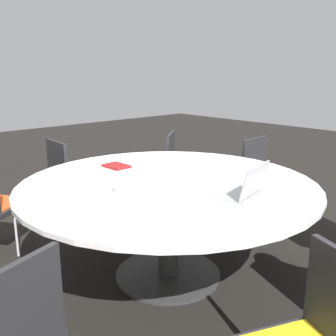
% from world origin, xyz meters
% --- Properties ---
extents(ground_plane, '(16.00, 16.00, 0.00)m').
position_xyz_m(ground_plane, '(0.00, 0.00, 0.00)').
color(ground_plane, black).
extents(conference_table, '(2.09, 2.09, 0.74)m').
position_xyz_m(conference_table, '(0.00, 0.00, 0.63)').
color(conference_table, '#333333').
rests_on(conference_table, ground_plane).
extents(chair_2, '(0.44, 0.46, 0.85)m').
position_xyz_m(chair_2, '(0.15, -1.46, 0.50)').
color(chair_2, '#262628').
rests_on(chair_2, ground_plane).
extents(chair_3, '(0.60, 0.61, 0.85)m').
position_xyz_m(chair_3, '(0.97, -1.11, 0.50)').
color(chair_3, '#262628').
rests_on(chair_3, ground_plane).
extents(chair_4, '(0.46, 0.44, 0.85)m').
position_xyz_m(chair_4, '(1.47, -0.01, 0.50)').
color(chair_4, '#262628').
rests_on(chair_4, ground_plane).
extents(laptop, '(0.31, 0.38, 0.21)m').
position_xyz_m(laptop, '(-0.57, -0.12, 0.79)').
color(laptop, '#99999E').
rests_on(laptop, conference_table).
extents(spiral_notebook, '(0.22, 0.16, 0.02)m').
position_xyz_m(spiral_notebook, '(0.59, 0.03, 0.75)').
color(spiral_notebook, maroon).
rests_on(spiral_notebook, conference_table).
extents(coffee_cup, '(0.08, 0.08, 0.09)m').
position_xyz_m(coffee_cup, '(0.02, 0.40, 0.78)').
color(coffee_cup, white).
rests_on(coffee_cup, conference_table).
extents(handbag, '(0.36, 0.16, 0.28)m').
position_xyz_m(handbag, '(1.39, -0.84, 0.14)').
color(handbag, '#661E56').
rests_on(handbag, ground_plane).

